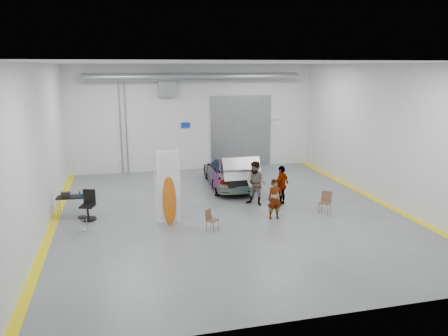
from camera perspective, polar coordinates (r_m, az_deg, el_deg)
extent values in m
plane|color=slate|center=(18.09, 0.64, -5.78)|extent=(16.00, 16.00, 0.00)
cube|color=silver|center=(17.02, -22.82, 2.41)|extent=(0.02, 16.00, 6.00)
cube|color=silver|center=(20.25, 20.27, 4.20)|extent=(0.02, 16.00, 6.00)
cube|color=silver|center=(25.09, -3.95, 6.58)|extent=(14.00, 0.02, 6.00)
cube|color=silver|center=(10.00, 12.26, -3.89)|extent=(14.00, 0.02, 6.00)
cube|color=white|center=(17.10, 0.69, 13.59)|extent=(14.00, 16.00, 0.02)
cube|color=gray|center=(25.76, 2.28, 4.76)|extent=(3.60, 0.12, 4.20)
cube|color=gray|center=(24.66, -7.48, 10.58)|extent=(1.00, 0.50, 1.20)
cylinder|color=gray|center=(24.34, -3.79, 11.81)|extent=(11.90, 0.44, 0.44)
cube|color=#152FB1|center=(24.99, -5.04, 5.61)|extent=(0.50, 0.04, 0.30)
cube|color=white|center=(26.28, 6.51, 6.61)|extent=(0.70, 0.04, 0.25)
cylinder|color=gray|center=(24.71, -12.64, 5.02)|extent=(0.08, 0.08, 5.00)
cylinder|color=gray|center=(24.71, -13.34, 4.99)|extent=(0.08, 0.08, 5.00)
cube|color=yellow|center=(17.75, -21.47, -7.09)|extent=(0.30, 16.00, 0.01)
cube|color=yellow|center=(20.81, 19.27, -3.97)|extent=(0.30, 16.00, 0.01)
imported|color=white|center=(21.74, 0.62, -0.48)|extent=(2.41, 5.21, 1.47)
imported|color=#987153|center=(17.22, 6.65, -4.06)|extent=(0.59, 0.39, 1.60)
imported|color=slate|center=(18.77, 4.21, -2.03)|extent=(1.19, 1.16, 1.93)
imported|color=brown|center=(18.96, 7.54, -2.25)|extent=(1.04, 0.95, 1.74)
cube|color=white|center=(16.57, -7.25, -3.99)|extent=(0.86, 0.09, 1.83)
ellipsoid|color=orange|center=(16.51, -7.21, -4.24)|extent=(0.52, 0.27, 1.93)
cube|color=white|center=(16.20, -7.38, 0.63)|extent=(0.83, 0.09, 0.96)
cylinder|color=white|center=(16.40, -8.54, -2.37)|extent=(0.02, 0.02, 3.05)
cylinder|color=white|center=(16.47, -6.07, -2.22)|extent=(0.02, 0.02, 3.05)
cube|color=brown|center=(16.02, -1.55, -6.82)|extent=(0.52, 0.52, 0.04)
cube|color=brown|center=(16.11, -1.68, -5.93)|extent=(0.32, 0.32, 0.36)
cube|color=brown|center=(18.27, 13.05, -4.43)|extent=(0.59, 0.59, 0.04)
cube|color=brown|center=(18.37, 12.82, -3.56)|extent=(0.37, 0.36, 0.41)
cylinder|color=black|center=(16.46, -18.05, -6.12)|extent=(0.31, 0.31, 0.05)
torus|color=silver|center=(16.60, -17.94, -7.49)|extent=(0.33, 0.33, 0.02)
cylinder|color=gray|center=(18.55, -20.88, -5.01)|extent=(0.03, 0.03, 0.72)
cylinder|color=gray|center=(18.44, -17.47, -4.86)|extent=(0.03, 0.03, 0.72)
cylinder|color=gray|center=(19.03, -20.71, -4.55)|extent=(0.03, 0.03, 0.72)
cylinder|color=gray|center=(18.91, -17.39, -4.39)|extent=(0.03, 0.03, 0.72)
cube|color=black|center=(18.61, -19.21, -3.58)|extent=(1.24, 0.68, 0.04)
cylinder|color=navy|center=(18.45, -18.33, -3.24)|extent=(0.08, 0.08, 0.22)
cube|color=black|center=(18.66, -19.99, -3.25)|extent=(0.35, 0.22, 0.18)
cylinder|color=black|center=(18.00, -17.28, -6.35)|extent=(0.62, 0.62, 0.04)
cylinder|color=black|center=(17.92, -17.34, -5.55)|extent=(0.07, 0.07, 0.53)
cube|color=black|center=(17.83, -17.40, -4.75)|extent=(0.64, 0.64, 0.08)
cube|color=black|center=(17.97, -17.43, -3.52)|extent=(0.48, 0.22, 0.55)
cube|color=silver|center=(19.42, 2.32, 0.13)|extent=(1.72, 1.04, 0.04)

